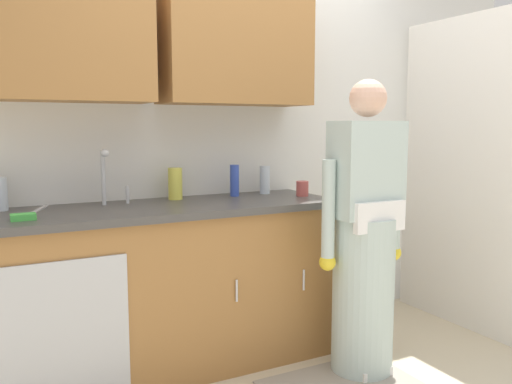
% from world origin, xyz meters
% --- Properties ---
extents(kitchen_wall_with_uppers, '(4.80, 0.44, 2.70)m').
position_xyz_m(kitchen_wall_with_uppers, '(-0.14, 0.99, 1.48)').
color(kitchen_wall_with_uppers, silver).
rests_on(kitchen_wall_with_uppers, ground).
extents(closet_door_panel, '(0.04, 1.10, 2.10)m').
position_xyz_m(closet_door_panel, '(1.45, 0.40, 1.05)').
color(closet_door_panel, silver).
rests_on(closet_door_panel, ground).
extents(counter_cabinet, '(1.90, 0.62, 0.90)m').
position_xyz_m(counter_cabinet, '(-0.55, 0.70, 0.45)').
color(counter_cabinet, '#9E6B38').
rests_on(counter_cabinet, ground).
extents(countertop, '(1.96, 0.66, 0.04)m').
position_xyz_m(countertop, '(-0.55, 0.70, 0.92)').
color(countertop, '#474442').
rests_on(countertop, counter_cabinet).
extents(sink, '(0.50, 0.36, 0.35)m').
position_xyz_m(sink, '(-0.81, 0.71, 0.93)').
color(sink, '#B7BABF').
rests_on(sink, counter_cabinet).
extents(person_at_sink, '(0.55, 0.34, 1.62)m').
position_xyz_m(person_at_sink, '(0.40, 0.15, 0.69)').
color(person_at_sink, white).
rests_on(person_at_sink, ground).
extents(bottle_water_short, '(0.08, 0.08, 0.19)m').
position_xyz_m(bottle_water_short, '(-0.43, 0.89, 1.03)').
color(bottle_water_short, '#D8D14C').
rests_on(bottle_water_short, countertop).
extents(bottle_dish_liquid, '(0.06, 0.06, 0.19)m').
position_xyz_m(bottle_dish_liquid, '(-0.05, 0.85, 1.04)').
color(bottle_dish_liquid, '#334CB2').
rests_on(bottle_dish_liquid, countertop).
extents(bottle_cleaner_spray, '(0.07, 0.07, 0.18)m').
position_xyz_m(bottle_cleaner_spray, '(0.17, 0.87, 1.03)').
color(bottle_cleaner_spray, silver).
rests_on(bottle_cleaner_spray, countertop).
extents(cup_by_sink, '(0.08, 0.08, 0.09)m').
position_xyz_m(cup_by_sink, '(0.32, 0.66, 0.99)').
color(cup_by_sink, '#B24C47').
rests_on(cup_by_sink, countertop).
extents(knife_on_counter, '(0.11, 0.23, 0.01)m').
position_xyz_m(knife_on_counter, '(-1.18, 0.86, 0.94)').
color(knife_on_counter, silver).
rests_on(knife_on_counter, countertop).
extents(sponge, '(0.11, 0.07, 0.03)m').
position_xyz_m(sponge, '(-1.28, 0.55, 0.96)').
color(sponge, '#4CBF4C').
rests_on(sponge, countertop).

